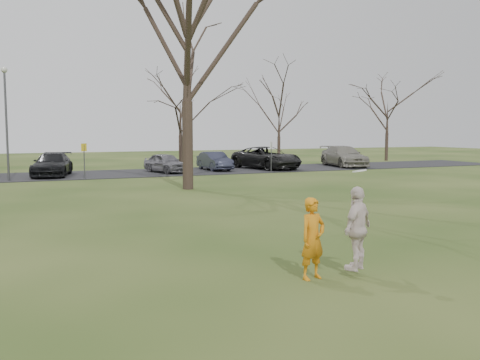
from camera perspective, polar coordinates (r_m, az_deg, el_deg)
name	(u,v)px	position (r m, az deg, el deg)	size (l,w,h in m)	color
ground	(318,272)	(10.68, 8.64, -9.97)	(120.00, 120.00, 0.00)	#1E380F
parking_strip	(111,174)	(34.28, -14.00, 0.65)	(62.00, 6.50, 0.04)	black
player_defender	(313,239)	(9.98, 8.04, -6.42)	(0.57, 0.38, 1.57)	#CA7510
car_3	(52,164)	(33.59, -20.00, 1.63)	(1.98, 4.87, 1.41)	black
car_4	(166,163)	(34.46, -8.19, 1.89)	(1.52, 3.77, 1.28)	slate
car_5	(215,161)	(36.25, -2.81, 2.11)	(1.35, 3.88, 1.28)	#292C3E
car_6	(266,158)	(37.50, 2.94, 2.47)	(2.65, 5.75, 1.60)	black
car_7	(344,156)	(40.71, 11.40, 2.59)	(2.20, 5.40, 1.57)	gray
catching_play	(357,228)	(10.30, 12.83, -5.20)	(1.03, 0.81, 1.99)	silver
lamp_post	(6,109)	(31.25, -24.42, 7.12)	(0.34, 0.34, 6.27)	#47474C
sign_yellow	(84,154)	(30.95, -16.82, 2.73)	(0.35, 0.35, 2.08)	#47474C
sign_white	(271,151)	(34.42, 3.47, 3.21)	(0.35, 0.35, 2.08)	#47474C
big_tree	(187,41)	(25.21, -5.91, 15.00)	(9.00, 9.00, 14.00)	#352821
small_tree_row	(158,116)	(40.03, -9.07, 6.98)	(55.00, 5.90, 8.50)	#352821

